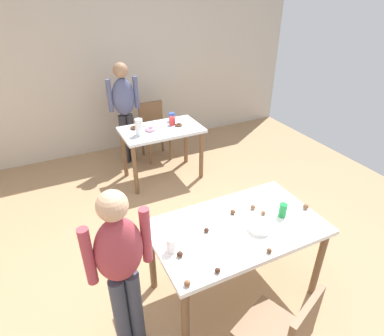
# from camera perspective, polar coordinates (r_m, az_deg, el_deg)

# --- Properties ---
(ground_plane) EXTENTS (6.40, 6.40, 0.00)m
(ground_plane) POSITION_cam_1_polar(r_m,az_deg,el_deg) (3.29, 2.58, -18.45)
(ground_plane) COLOR #9E7A56
(wall_back) EXTENTS (6.40, 0.10, 2.60)m
(wall_back) POSITION_cam_1_polar(r_m,az_deg,el_deg) (5.34, -14.36, 16.56)
(wall_back) COLOR #BCB2A3
(wall_back) RESTS_ON ground_plane
(dining_table_near) EXTENTS (1.39, 0.81, 0.75)m
(dining_table_near) POSITION_cam_1_polar(r_m,az_deg,el_deg) (2.74, 7.92, -11.49)
(dining_table_near) COLOR white
(dining_table_near) RESTS_ON ground_plane
(dining_table_far) EXTENTS (1.08, 0.63, 0.75)m
(dining_table_far) POSITION_cam_1_polar(r_m,az_deg,el_deg) (4.44, -5.37, 5.50)
(dining_table_far) COLOR silver
(dining_table_far) RESTS_ON ground_plane
(chair_near_table) EXTENTS (0.52, 0.52, 0.87)m
(chair_near_table) POSITION_cam_1_polar(r_m,az_deg,el_deg) (2.41, 15.84, -26.26)
(chair_near_table) COLOR brown
(chair_near_table) RESTS_ON ground_plane
(chair_far_table) EXTENTS (0.40, 0.40, 0.87)m
(chair_far_table) POSITION_cam_1_polar(r_m,az_deg,el_deg) (5.12, -6.78, 7.21)
(chair_far_table) COLOR brown
(chair_far_table) RESTS_ON ground_plane
(person_girl_near) EXTENTS (0.45, 0.22, 1.42)m
(person_girl_near) POSITION_cam_1_polar(r_m,az_deg,el_deg) (2.27, -12.40, -16.29)
(person_girl_near) COLOR #383D4C
(person_girl_near) RESTS_ON ground_plane
(person_adult_far) EXTENTS (0.45, 0.21, 1.52)m
(person_adult_far) POSITION_cam_1_polar(r_m,az_deg,el_deg) (4.84, -11.86, 10.71)
(person_adult_far) COLOR #28282D
(person_adult_far) RESTS_ON ground_plane
(mixing_bowl) EXTENTS (0.17, 0.17, 0.07)m
(mixing_bowl) POSITION_cam_1_polar(r_m,az_deg,el_deg) (2.65, 11.85, -10.14)
(mixing_bowl) COLOR white
(mixing_bowl) RESTS_ON dining_table_near
(soda_can) EXTENTS (0.07, 0.07, 0.12)m
(soda_can) POSITION_cam_1_polar(r_m,az_deg,el_deg) (2.82, 15.72, -7.18)
(soda_can) COLOR #198438
(soda_can) RESTS_ON dining_table_near
(fork_near) EXTENTS (0.17, 0.02, 0.01)m
(fork_near) POSITION_cam_1_polar(r_m,az_deg,el_deg) (2.57, -3.40, -11.71)
(fork_near) COLOR silver
(fork_near) RESTS_ON dining_table_near
(cup_near_0) EXTENTS (0.07, 0.07, 0.12)m
(cup_near_0) POSITION_cam_1_polar(r_m,az_deg,el_deg) (2.41, -3.69, -13.37)
(cup_near_0) COLOR white
(cup_near_0) RESTS_ON dining_table_near
(cake_ball_0) EXTENTS (0.05, 0.05, 0.05)m
(cake_ball_0) POSITION_cam_1_polar(r_m,az_deg,el_deg) (2.98, 19.42, -6.44)
(cake_ball_0) COLOR brown
(cake_ball_0) RESTS_ON dining_table_near
(cake_ball_1) EXTENTS (0.04, 0.04, 0.04)m
(cake_ball_1) POSITION_cam_1_polar(r_m,az_deg,el_deg) (2.30, 4.54, -17.57)
(cake_ball_1) COLOR #3D2319
(cake_ball_1) RESTS_ON dining_table_near
(cake_ball_2) EXTENTS (0.05, 0.05, 0.05)m
(cake_ball_2) POSITION_cam_1_polar(r_m,az_deg,el_deg) (2.39, -2.15, -14.96)
(cake_ball_2) COLOR #3D2319
(cake_ball_2) RESTS_ON dining_table_near
(cake_ball_3) EXTENTS (0.04, 0.04, 0.04)m
(cake_ball_3) POSITION_cam_1_polar(r_m,az_deg,el_deg) (2.78, 7.20, -7.68)
(cake_ball_3) COLOR brown
(cake_ball_3) RESTS_ON dining_table_near
(cake_ball_4) EXTENTS (0.04, 0.04, 0.04)m
(cake_ball_4) POSITION_cam_1_polar(r_m,az_deg,el_deg) (2.59, 2.56, -10.89)
(cake_ball_4) COLOR #3D2319
(cake_ball_4) RESTS_ON dining_table_near
(cake_ball_5) EXTENTS (0.04, 0.04, 0.04)m
(cake_ball_5) POSITION_cam_1_polar(r_m,az_deg,el_deg) (2.86, 10.70, -6.79)
(cake_ball_5) COLOR brown
(cake_ball_5) RESTS_ON dining_table_near
(cake_ball_6) EXTENTS (0.04, 0.04, 0.04)m
(cake_ball_6) POSITION_cam_1_polar(r_m,az_deg,el_deg) (2.82, 12.47, -7.74)
(cake_ball_6) COLOR brown
(cake_ball_6) RESTS_ON dining_table_near
(cake_ball_7) EXTENTS (0.05, 0.05, 0.05)m
(cake_ball_7) POSITION_cam_1_polar(r_m,az_deg,el_deg) (2.22, -0.83, -19.65)
(cake_ball_7) COLOR brown
(cake_ball_7) RESTS_ON dining_table_near
(cake_ball_8) EXTENTS (0.04, 0.04, 0.04)m
(cake_ball_8) POSITION_cam_1_polar(r_m,az_deg,el_deg) (2.48, 13.45, -14.02)
(cake_ball_8) COLOR brown
(cake_ball_8) RESTS_ON dining_table_near
(pitcher_far) EXTENTS (0.10, 0.10, 0.21)m
(pitcher_far) POSITION_cam_1_polar(r_m,az_deg,el_deg) (4.20, -9.34, 7.15)
(pitcher_far) COLOR white
(pitcher_far) RESTS_ON dining_table_far
(cup_far_0) EXTENTS (0.08, 0.08, 0.11)m
(cup_far_0) POSITION_cam_1_polar(r_m,az_deg,el_deg) (4.49, -3.51, 8.29)
(cup_far_0) COLOR red
(cup_far_0) RESTS_ON dining_table_far
(cup_far_1) EXTENTS (0.08, 0.08, 0.12)m
(cup_far_1) POSITION_cam_1_polar(r_m,az_deg,el_deg) (4.62, -3.56, 8.97)
(cup_far_1) COLOR #3351B2
(cup_far_1) RESTS_ON dining_table_far
(donut_far_0) EXTENTS (0.11, 0.11, 0.03)m
(donut_far_0) POSITION_cam_1_polar(r_m,az_deg,el_deg) (4.43, -10.13, 7.01)
(donut_far_0) COLOR brown
(donut_far_0) RESTS_ON dining_table_far
(donut_far_1) EXTENTS (0.14, 0.14, 0.04)m
(donut_far_1) POSITION_cam_1_polar(r_m,az_deg,el_deg) (4.34, -7.38, 6.81)
(donut_far_1) COLOR pink
(donut_far_1) RESTS_ON dining_table_far
(donut_far_2) EXTENTS (0.10, 0.10, 0.03)m
(donut_far_2) POSITION_cam_1_polar(r_m,az_deg,el_deg) (4.46, -2.38, 7.60)
(donut_far_2) COLOR brown
(donut_far_2) RESTS_ON dining_table_far
(donut_far_3) EXTENTS (0.10, 0.10, 0.03)m
(donut_far_3) POSITION_cam_1_polar(r_m,az_deg,el_deg) (4.52, -8.56, 7.62)
(donut_far_3) COLOR white
(donut_far_3) RESTS_ON dining_table_far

